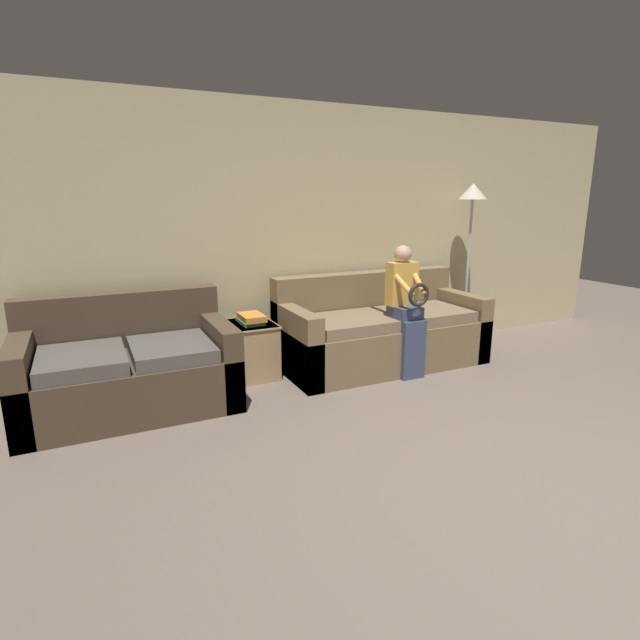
% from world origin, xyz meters
% --- Properties ---
extents(ground_plane, '(14.00, 14.00, 0.00)m').
position_xyz_m(ground_plane, '(0.00, 0.00, 0.00)').
color(ground_plane, '#6B5B51').
extents(wall_back, '(7.71, 0.06, 2.55)m').
position_xyz_m(wall_back, '(0.00, 3.22, 1.27)').
color(wall_back, '#C6B789').
rests_on(wall_back, ground_plane).
extents(couch_main, '(2.05, 0.91, 0.90)m').
position_xyz_m(couch_main, '(0.32, 2.71, 0.33)').
color(couch_main, brown).
rests_on(couch_main, ground_plane).
extents(couch_side, '(1.62, 0.97, 0.89)m').
position_xyz_m(couch_side, '(-2.09, 2.65, 0.32)').
color(couch_side, '#473828').
rests_on(couch_side, ground_plane).
extents(child_left_seated, '(0.28, 0.37, 1.23)m').
position_xyz_m(child_left_seated, '(0.36, 2.33, 0.68)').
color(child_left_seated, '#384260').
rests_on(child_left_seated, ground_plane).
extents(side_shelf, '(0.43, 0.53, 0.52)m').
position_xyz_m(side_shelf, '(-0.98, 2.91, 0.27)').
color(side_shelf, tan).
rests_on(side_shelf, ground_plane).
extents(book_stack, '(0.21, 0.33, 0.09)m').
position_xyz_m(book_stack, '(-0.97, 2.90, 0.56)').
color(book_stack, '#3D8451').
rests_on(book_stack, side_shelf).
extents(floor_lamp, '(0.30, 0.30, 1.81)m').
position_xyz_m(floor_lamp, '(1.59, 2.90, 1.50)').
color(floor_lamp, '#2D2B28').
rests_on(floor_lamp, ground_plane).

